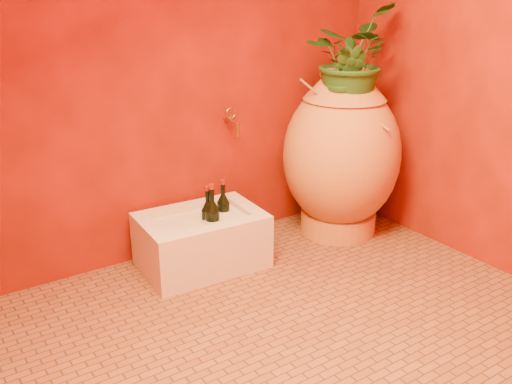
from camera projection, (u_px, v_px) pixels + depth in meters
floor at (293, 320)px, 2.69m from camera, size 2.50×2.50×0.00m
wall_back at (184, 31)px, 3.02m from camera, size 2.50×0.02×2.50m
wall_right at (494, 33)px, 2.90m from camera, size 0.02×2.00×2.50m
amphora at (341, 154)px, 3.46m from camera, size 0.88×0.88×1.02m
stone_basin at (202, 241)px, 3.15m from camera, size 0.69×0.49×0.31m
wine_bottle_a at (223, 213)px, 3.20m from camera, size 0.07×0.07×0.30m
wine_bottle_b at (208, 221)px, 3.08m from camera, size 0.08×0.08×0.31m
wine_bottle_c at (212, 222)px, 3.04m from camera, size 0.08×0.08×0.34m
wall_tap at (232, 120)px, 3.26m from camera, size 0.07×0.14×0.16m
plant_main at (349, 58)px, 3.24m from camera, size 0.71×0.69×0.60m
plant_side at (346, 80)px, 3.18m from camera, size 0.26×0.27×0.39m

